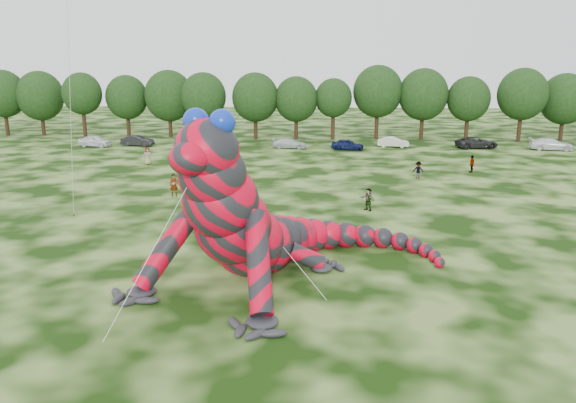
% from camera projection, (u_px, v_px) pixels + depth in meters
% --- Properties ---
extents(ground, '(240.00, 240.00, 0.00)m').
position_uv_depth(ground, '(309.00, 300.00, 25.69)').
color(ground, '#16330A').
rests_on(ground, ground).
extents(inflatable_gecko, '(20.57, 21.95, 8.73)m').
position_uv_depth(inflatable_gecko, '(261.00, 189.00, 28.34)').
color(inflatable_gecko, red).
rests_on(inflatable_gecko, ground).
extents(tree_1, '(6.74, 6.07, 9.81)m').
position_uv_depth(tree_1, '(4.00, 103.00, 84.37)').
color(tree_1, black).
rests_on(tree_1, ground).
extents(tree_2, '(7.04, 6.34, 9.64)m').
position_uv_depth(tree_2, '(41.00, 103.00, 84.68)').
color(tree_2, black).
rests_on(tree_2, ground).
extents(tree_3, '(5.81, 5.23, 9.44)m').
position_uv_depth(tree_3, '(83.00, 105.00, 82.52)').
color(tree_3, black).
rests_on(tree_3, ground).
extents(tree_4, '(6.22, 5.60, 9.06)m').
position_uv_depth(tree_4, '(127.00, 106.00, 83.70)').
color(tree_4, black).
rests_on(tree_4, ground).
extents(tree_5, '(7.16, 6.44, 9.80)m').
position_uv_depth(tree_5, '(169.00, 104.00, 82.86)').
color(tree_5, black).
rests_on(tree_5, ground).
extents(tree_6, '(6.52, 5.86, 9.49)m').
position_uv_depth(tree_6, '(204.00, 106.00, 80.78)').
color(tree_6, black).
rests_on(tree_6, ground).
extents(tree_7, '(6.68, 6.01, 9.48)m').
position_uv_depth(tree_7, '(255.00, 106.00, 80.34)').
color(tree_7, black).
rests_on(tree_7, ground).
extents(tree_8, '(6.14, 5.53, 8.94)m').
position_uv_depth(tree_8, '(296.00, 108.00, 80.14)').
color(tree_8, black).
rests_on(tree_8, ground).
extents(tree_9, '(5.27, 4.74, 8.68)m').
position_uv_depth(tree_9, '(333.00, 109.00, 80.12)').
color(tree_9, black).
rests_on(tree_9, ground).
extents(tree_10, '(7.09, 6.38, 10.50)m').
position_uv_depth(tree_10, '(377.00, 102.00, 80.62)').
color(tree_10, black).
rests_on(tree_10, ground).
extents(tree_11, '(7.01, 6.31, 10.07)m').
position_uv_depth(tree_11, '(423.00, 104.00, 79.82)').
color(tree_11, black).
rests_on(tree_11, ground).
extents(tree_12, '(5.99, 5.39, 8.97)m').
position_uv_depth(tree_12, '(468.00, 109.00, 79.05)').
color(tree_12, black).
rests_on(tree_12, ground).
extents(tree_13, '(6.83, 6.15, 10.13)m').
position_uv_depth(tree_13, '(522.00, 105.00, 77.78)').
color(tree_13, black).
rests_on(tree_13, ground).
extents(tree_14, '(6.82, 6.14, 9.40)m').
position_uv_depth(tree_14, '(564.00, 107.00, 78.94)').
color(tree_14, black).
rests_on(tree_14, ground).
extents(car_0, '(4.61, 2.55, 1.48)m').
position_uv_depth(car_0, '(95.00, 141.00, 73.57)').
color(car_0, white).
rests_on(car_0, ground).
extents(car_1, '(4.38, 1.83, 1.41)m').
position_uv_depth(car_1, '(137.00, 141.00, 74.25)').
color(car_1, black).
rests_on(car_1, ground).
extents(car_2, '(5.61, 2.92, 1.51)m').
position_uv_depth(car_2, '(218.00, 142.00, 72.65)').
color(car_2, maroon).
rests_on(car_2, ground).
extents(car_3, '(4.41, 1.99, 1.25)m').
position_uv_depth(car_3, '(289.00, 143.00, 72.35)').
color(car_3, silver).
rests_on(car_3, ground).
extents(car_4, '(4.30, 2.28, 1.39)m').
position_uv_depth(car_4, '(347.00, 144.00, 70.85)').
color(car_4, '#101845').
rests_on(car_4, ground).
extents(car_5, '(4.20, 1.98, 1.33)m').
position_uv_depth(car_5, '(393.00, 142.00, 73.25)').
color(car_5, silver).
rests_on(car_5, ground).
extents(car_6, '(5.70, 3.41, 1.48)m').
position_uv_depth(car_6, '(477.00, 143.00, 72.22)').
color(car_6, black).
rests_on(car_6, ground).
extents(car_7, '(5.47, 2.91, 1.51)m').
position_uv_depth(car_7, '(551.00, 144.00, 70.65)').
color(car_7, white).
rests_on(car_7, ground).
extents(spectator_4, '(1.10, 0.95, 1.89)m').
position_uv_depth(spectator_4, '(148.00, 156.00, 60.36)').
color(spectator_4, gray).
rests_on(spectator_4, ground).
extents(spectator_5, '(1.38, 1.48, 1.66)m').
position_uv_depth(spectator_5, '(368.00, 199.00, 41.35)').
color(spectator_5, gray).
rests_on(spectator_5, ground).
extents(spectator_2, '(1.11, 0.72, 1.61)m').
position_uv_depth(spectator_2, '(418.00, 170.00, 53.10)').
color(spectator_2, gray).
rests_on(spectator_2, ground).
extents(spectator_3, '(0.93, 1.07, 1.73)m').
position_uv_depth(spectator_3, '(472.00, 164.00, 55.98)').
color(spectator_3, gray).
rests_on(spectator_3, ground).
extents(spectator_0, '(0.76, 0.59, 1.86)m').
position_uv_depth(spectator_0, '(174.00, 185.00, 45.73)').
color(spectator_0, gray).
rests_on(spectator_0, ground).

